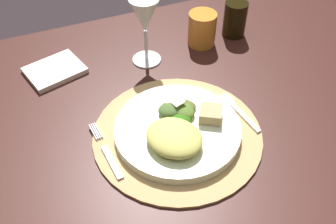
{
  "coord_description": "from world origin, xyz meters",
  "views": [
    {
      "loc": [
        -0.15,
        -0.55,
        1.3
      ],
      "look_at": [
        0.06,
        -0.03,
        0.74
      ],
      "focal_mm": 40.85,
      "sensor_mm": 36.0,
      "label": 1
    }
  ],
  "objects_px": {
    "dining_table": "(140,163)",
    "dark_tumbler": "(235,19)",
    "dinner_plate": "(177,130)",
    "amber_tumbler": "(202,29)",
    "spoon": "(233,106)",
    "wine_glass": "(145,18)",
    "napkin": "(55,70)",
    "fork": "(107,152)"
  },
  "relations": [
    {
      "from": "dining_table",
      "to": "dark_tumbler",
      "type": "bearing_deg",
      "value": 29.74
    },
    {
      "from": "fork",
      "to": "spoon",
      "type": "distance_m",
      "value": 0.29
    },
    {
      "from": "dinner_plate",
      "to": "fork",
      "type": "height_order",
      "value": "dinner_plate"
    },
    {
      "from": "spoon",
      "to": "dark_tumbler",
      "type": "bearing_deg",
      "value": 60.81
    },
    {
      "from": "dining_table",
      "to": "amber_tumbler",
      "type": "xyz_separation_m",
      "value": [
        0.25,
        0.19,
        0.2
      ]
    },
    {
      "from": "dining_table",
      "to": "wine_glass",
      "type": "relative_size",
      "value": 8.67
    },
    {
      "from": "wine_glass",
      "to": "amber_tumbler",
      "type": "height_order",
      "value": "wine_glass"
    },
    {
      "from": "dark_tumbler",
      "to": "spoon",
      "type": "bearing_deg",
      "value": -119.19
    },
    {
      "from": "dinner_plate",
      "to": "spoon",
      "type": "bearing_deg",
      "value": 9.98
    },
    {
      "from": "spoon",
      "to": "wine_glass",
      "type": "relative_size",
      "value": 0.79
    },
    {
      "from": "fork",
      "to": "amber_tumbler",
      "type": "bearing_deg",
      "value": 39.06
    },
    {
      "from": "dining_table",
      "to": "dinner_plate",
      "type": "relative_size",
      "value": 5.69
    },
    {
      "from": "dinner_plate",
      "to": "dark_tumbler",
      "type": "relative_size",
      "value": 2.73
    },
    {
      "from": "dark_tumbler",
      "to": "napkin",
      "type": "bearing_deg",
      "value": 177.82
    },
    {
      "from": "fork",
      "to": "napkin",
      "type": "distance_m",
      "value": 0.3
    },
    {
      "from": "spoon",
      "to": "amber_tumbler",
      "type": "relative_size",
      "value": 1.51
    },
    {
      "from": "dark_tumbler",
      "to": "wine_glass",
      "type": "bearing_deg",
      "value": -175.53
    },
    {
      "from": "dinner_plate",
      "to": "amber_tumbler",
      "type": "bearing_deg",
      "value": 55.74
    },
    {
      "from": "fork",
      "to": "dark_tumbler",
      "type": "height_order",
      "value": "dark_tumbler"
    },
    {
      "from": "dining_table",
      "to": "wine_glass",
      "type": "distance_m",
      "value": 0.34
    },
    {
      "from": "napkin",
      "to": "fork",
      "type": "bearing_deg",
      "value": -81.15
    },
    {
      "from": "fork",
      "to": "napkin",
      "type": "relative_size",
      "value": 1.2
    },
    {
      "from": "dining_table",
      "to": "napkin",
      "type": "bearing_deg",
      "value": 121.11
    },
    {
      "from": "amber_tumbler",
      "to": "wine_glass",
      "type": "bearing_deg",
      "value": -174.99
    },
    {
      "from": "fork",
      "to": "dining_table",
      "type": "bearing_deg",
      "value": 42.62
    },
    {
      "from": "dark_tumbler",
      "to": "amber_tumbler",
      "type": "bearing_deg",
      "value": -176.39
    },
    {
      "from": "dining_table",
      "to": "amber_tumbler",
      "type": "bearing_deg",
      "value": 37.75
    },
    {
      "from": "fork",
      "to": "dark_tumbler",
      "type": "distance_m",
      "value": 0.51
    },
    {
      "from": "spoon",
      "to": "dark_tumbler",
      "type": "height_order",
      "value": "dark_tumbler"
    },
    {
      "from": "napkin",
      "to": "amber_tumbler",
      "type": "xyz_separation_m",
      "value": [
        0.38,
        -0.02,
        0.04
      ]
    },
    {
      "from": "wine_glass",
      "to": "dark_tumbler",
      "type": "distance_m",
      "value": 0.27
    },
    {
      "from": "spoon",
      "to": "amber_tumbler",
      "type": "bearing_deg",
      "value": 80.13
    },
    {
      "from": "fork",
      "to": "spoon",
      "type": "bearing_deg",
      "value": 4.28
    },
    {
      "from": "dining_table",
      "to": "dark_tumbler",
      "type": "height_order",
      "value": "dark_tumbler"
    },
    {
      "from": "dinner_plate",
      "to": "amber_tumbler",
      "type": "xyz_separation_m",
      "value": [
        0.19,
        0.27,
        0.03
      ]
    },
    {
      "from": "dinner_plate",
      "to": "fork",
      "type": "bearing_deg",
      "value": 178.63
    },
    {
      "from": "dining_table",
      "to": "spoon",
      "type": "distance_m",
      "value": 0.27
    },
    {
      "from": "dinner_plate",
      "to": "fork",
      "type": "xyz_separation_m",
      "value": [
        -0.15,
        0.0,
        -0.01
      ]
    },
    {
      "from": "wine_glass",
      "to": "dark_tumbler",
      "type": "xyz_separation_m",
      "value": [
        0.26,
        0.02,
        -0.07
      ]
    },
    {
      "from": "fork",
      "to": "napkin",
      "type": "height_order",
      "value": "napkin"
    },
    {
      "from": "dinner_plate",
      "to": "spoon",
      "type": "height_order",
      "value": "dinner_plate"
    },
    {
      "from": "dinner_plate",
      "to": "dark_tumbler",
      "type": "xyz_separation_m",
      "value": [
        0.28,
        0.28,
        0.03
      ]
    }
  ]
}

